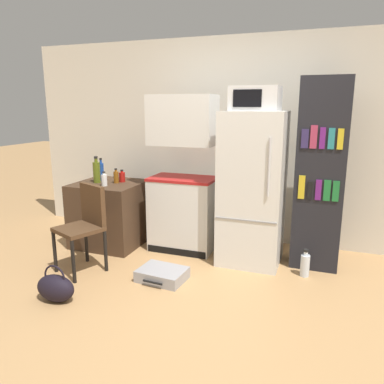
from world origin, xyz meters
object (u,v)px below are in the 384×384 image
Objects in this scene: kitchen_hutch at (183,182)px; chair at (86,220)px; suitcase_large_flat at (162,274)px; bottle_olive_oil at (97,172)px; bottle_milk_white at (104,180)px; microwave at (256,99)px; bottle_amber_beer at (116,177)px; bottle_ketchup_red at (122,177)px; bottle_blue_soda at (101,171)px; side_table at (110,213)px; refrigerator at (252,189)px; handbag at (56,288)px; bookshelf at (320,175)px; water_bottle_front at (305,265)px; bowl at (100,177)px.

kitchen_hutch is 2.02× the size of chair.
suitcase_large_flat is at bearing -82.66° from kitchen_hutch.
kitchen_hutch reaches higher than chair.
kitchen_hutch reaches higher than bottle_olive_oil.
chair is at bearing -173.26° from suitcase_large_flat.
bottle_milk_white reaches higher than suitcase_large_flat.
bottle_amber_beer is at bearing -178.36° from microwave.
bottle_blue_soda is (-0.29, -0.00, 0.05)m from bottle_ketchup_red.
bottle_olive_oil is at bearing -79.69° from bottle_blue_soda.
side_table is 1.78m from refrigerator.
chair is 0.79m from handbag.
microwave reaches higher than chair.
bottle_amber_beer is 0.37× the size of suitcase_large_flat.
chair is (0.31, -0.70, -0.37)m from bottle_olive_oil.
refrigerator is 1.60m from bottle_ketchup_red.
bookshelf is 2.55m from bottle_blue_soda.
handbag is 2.37m from water_bottle_front.
water_bottle_front is (2.32, -0.14, -0.27)m from side_table.
bottle_milk_white is 1.35m from suitcase_large_flat.
bottle_amber_beer is 1.24× the size of bowl.
bottle_olive_oil is (-0.26, -0.14, 0.07)m from bottle_ketchup_red.
bottle_milk_white is (0.05, -0.18, 0.45)m from side_table.
bottle_milk_white is at bearing -171.84° from refrigerator.
bowl is (-0.26, 0.19, 0.40)m from side_table.
bottle_amber_beer is (0.04, 0.19, 0.00)m from bottle_milk_white.
refrigerator is 3.38× the size of suitcase_large_flat.
bookshelf is at bearing -0.11° from bowl.
kitchen_hutch is 3.74× the size of suitcase_large_flat.
chair is (-1.55, -0.80, -0.28)m from refrigerator.
chair is 2.26m from water_bottle_front.
bottle_ketchup_red is 0.31m from bottle_olive_oil.
bottle_milk_white is 0.35m from bottle_blue_soda.
chair is at bearing -164.47° from water_bottle_front.
bottle_blue_soda reaches higher than suitcase_large_flat.
kitchen_hutch reaches higher than water_bottle_front.
bookshelf is at bearing 4.51° from side_table.
refrigerator reaches higher than bottle_olive_oil.
bottle_amber_beer reaches higher than side_table.
bookshelf is at bearing 10.58° from refrigerator.
microwave is (0.82, -0.08, 0.93)m from kitchen_hutch.
bottle_milk_white is 0.60× the size of bottle_blue_soda.
microwave is at bearing 8.12° from bottle_milk_white.
bowl is 1.81m from handbag.
kitchen_hutch is at bearing 20.58° from bottle_milk_white.
refrigerator is 5.73× the size of water_bottle_front.
bottle_milk_white is (0.19, -0.13, -0.06)m from bottle_olive_oil.
kitchen_hutch is at bearing 174.53° from refrigerator.
kitchen_hutch reaches higher than side_table.
microwave reaches higher than side_table.
refrigerator is 11.40× the size of bowl.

